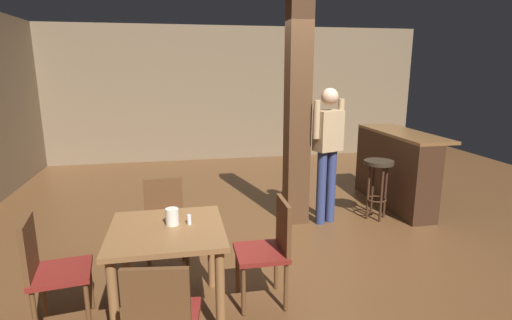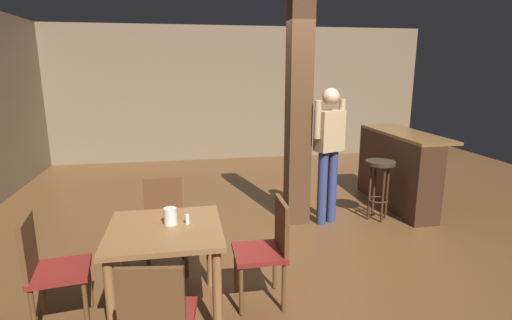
# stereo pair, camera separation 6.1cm
# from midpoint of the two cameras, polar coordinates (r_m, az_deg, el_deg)

# --- Properties ---
(ground_plane) EXTENTS (10.80, 10.80, 0.00)m
(ground_plane) POSITION_cam_midpoint_polar(r_m,az_deg,el_deg) (4.72, 6.61, -11.57)
(ground_plane) COLOR brown
(wall_back) EXTENTS (8.00, 0.10, 2.80)m
(wall_back) POSITION_cam_midpoint_polar(r_m,az_deg,el_deg) (8.70, -1.88, 9.42)
(wall_back) COLOR #756047
(wall_back) RESTS_ON ground_plane
(pillar) EXTENTS (0.28, 0.28, 2.80)m
(pillar) POSITION_cam_midpoint_polar(r_m,az_deg,el_deg) (4.98, 6.44, 6.55)
(pillar) COLOR #4C301C
(pillar) RESTS_ON ground_plane
(dining_table) EXTENTS (0.88, 0.88, 0.75)m
(dining_table) POSITION_cam_midpoint_polar(r_m,az_deg,el_deg) (3.27, -12.28, -11.63)
(dining_table) COLOR brown
(dining_table) RESTS_ON ground_plane
(chair_south) EXTENTS (0.48, 0.48, 0.89)m
(chair_south) POSITION_cam_midpoint_polar(r_m,az_deg,el_deg) (2.61, -13.27, -21.16)
(chair_south) COLOR maroon
(chair_south) RESTS_ON ground_plane
(chair_east) EXTENTS (0.43, 0.43, 0.89)m
(chair_east) POSITION_cam_midpoint_polar(r_m,az_deg,el_deg) (3.41, 2.24, -12.16)
(chair_east) COLOR maroon
(chair_east) RESTS_ON ground_plane
(chair_west) EXTENTS (0.47, 0.47, 0.89)m
(chair_west) POSITION_cam_midpoint_polar(r_m,az_deg,el_deg) (3.46, -27.11, -13.31)
(chair_west) COLOR maroon
(chair_west) RESTS_ON ground_plane
(chair_north) EXTENTS (0.46, 0.46, 0.89)m
(chair_north) POSITION_cam_midpoint_polar(r_m,az_deg,el_deg) (4.05, -12.48, -8.29)
(chair_north) COLOR maroon
(chair_north) RESTS_ON ground_plane
(napkin_cup) EXTENTS (0.10, 0.10, 0.13)m
(napkin_cup) POSITION_cam_midpoint_polar(r_m,az_deg,el_deg) (3.25, -11.62, -7.87)
(napkin_cup) COLOR silver
(napkin_cup) RESTS_ON dining_table
(salt_shaker) EXTENTS (0.03, 0.03, 0.08)m
(salt_shaker) POSITION_cam_midpoint_polar(r_m,az_deg,el_deg) (3.24, -9.26, -8.34)
(salt_shaker) COLOR silver
(salt_shaker) RESTS_ON dining_table
(standing_person) EXTENTS (0.47, 0.30, 1.72)m
(standing_person) POSITION_cam_midpoint_polar(r_m,az_deg,el_deg) (5.03, 10.70, 1.89)
(standing_person) COLOR tan
(standing_person) RESTS_ON ground_plane
(bar_counter) EXTENTS (0.56, 1.68, 1.07)m
(bar_counter) POSITION_cam_midpoint_polar(r_m,az_deg,el_deg) (6.06, 19.69, -1.18)
(bar_counter) COLOR brown
(bar_counter) RESTS_ON ground_plane
(bar_stool_near) EXTENTS (0.38, 0.38, 0.79)m
(bar_stool_near) POSITION_cam_midpoint_polar(r_m,az_deg,el_deg) (5.41, 17.55, -2.08)
(bar_stool_near) COLOR #2D2319
(bar_stool_near) RESTS_ON ground_plane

